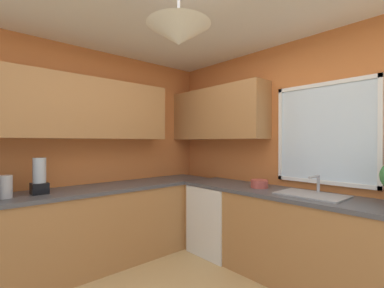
{
  "coord_description": "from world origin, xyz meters",
  "views": [
    {
      "loc": [
        1.42,
        -1.14,
        1.41
      ],
      "look_at": [
        -0.6,
        0.66,
        1.39
      ],
      "focal_mm": 25.05,
      "sensor_mm": 36.0,
      "label": 1
    }
  ],
  "objects_px": {
    "dishwasher": "(219,219)",
    "sink_assembly": "(311,194)",
    "blender_appliance": "(39,178)",
    "bowl": "(259,184)",
    "kettle": "(5,187)"
  },
  "relations": [
    {
      "from": "sink_assembly",
      "to": "bowl",
      "type": "distance_m",
      "value": 0.59
    },
    {
      "from": "sink_assembly",
      "to": "blender_appliance",
      "type": "relative_size",
      "value": 1.69
    },
    {
      "from": "bowl",
      "to": "sink_assembly",
      "type": "bearing_deg",
      "value": 0.62
    },
    {
      "from": "blender_appliance",
      "to": "dishwasher",
      "type": "bearing_deg",
      "value": 70.95
    },
    {
      "from": "sink_assembly",
      "to": "dishwasher",
      "type": "bearing_deg",
      "value": -178.22
    },
    {
      "from": "bowl",
      "to": "blender_appliance",
      "type": "bearing_deg",
      "value": -122.7
    },
    {
      "from": "sink_assembly",
      "to": "blender_appliance",
      "type": "bearing_deg",
      "value": -133.26
    },
    {
      "from": "sink_assembly",
      "to": "bowl",
      "type": "height_order",
      "value": "sink_assembly"
    },
    {
      "from": "dishwasher",
      "to": "sink_assembly",
      "type": "bearing_deg",
      "value": 1.78
    },
    {
      "from": "bowl",
      "to": "blender_appliance",
      "type": "height_order",
      "value": "blender_appliance"
    },
    {
      "from": "dishwasher",
      "to": "bowl",
      "type": "height_order",
      "value": "bowl"
    },
    {
      "from": "kettle",
      "to": "blender_appliance",
      "type": "xyz_separation_m",
      "value": [
        -0.02,
        0.29,
        0.06
      ]
    },
    {
      "from": "sink_assembly",
      "to": "blender_appliance",
      "type": "distance_m",
      "value": 2.68
    },
    {
      "from": "dishwasher",
      "to": "sink_assembly",
      "type": "relative_size",
      "value": 1.4
    },
    {
      "from": "kettle",
      "to": "sink_assembly",
      "type": "xyz_separation_m",
      "value": [
        1.81,
        2.24,
        -0.09
      ]
    }
  ]
}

